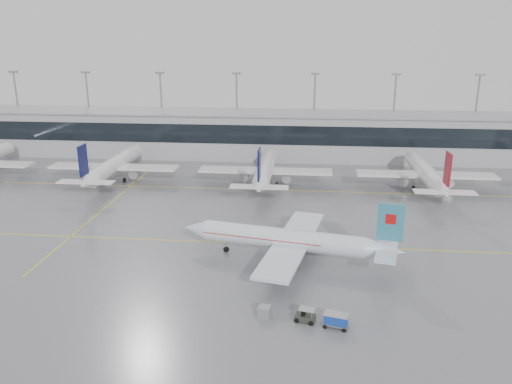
# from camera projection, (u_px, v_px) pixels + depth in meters

# --- Properties ---
(ground) EXTENTS (320.00, 320.00, 0.00)m
(ground) POSITION_uv_depth(u_px,v_px,m) (249.00, 243.00, 80.61)
(ground) COLOR slate
(ground) RESTS_ON ground
(taxi_line_main) EXTENTS (120.00, 0.25, 0.01)m
(taxi_line_main) POSITION_uv_depth(u_px,v_px,m) (249.00, 243.00, 80.61)
(taxi_line_main) COLOR yellow
(taxi_line_main) RESTS_ON ground
(taxi_line_north) EXTENTS (120.00, 0.25, 0.01)m
(taxi_line_north) POSITION_uv_depth(u_px,v_px,m) (264.00, 190.00, 109.13)
(taxi_line_north) COLOR yellow
(taxi_line_north) RESTS_ON ground
(taxi_line_cross) EXTENTS (0.25, 60.00, 0.01)m
(taxi_line_cross) POSITION_uv_depth(u_px,v_px,m) (105.00, 207.00, 97.66)
(taxi_line_cross) COLOR yellow
(taxi_line_cross) RESTS_ON ground
(terminal) EXTENTS (180.00, 15.00, 12.00)m
(terminal) POSITION_uv_depth(u_px,v_px,m) (274.00, 135.00, 137.78)
(terminal) COLOR #9E9DA1
(terminal) RESTS_ON ground
(terminal_glass) EXTENTS (180.00, 0.20, 5.00)m
(terminal_glass) POSITION_uv_depth(u_px,v_px,m) (272.00, 135.00, 130.16)
(terminal_glass) COLOR black
(terminal_glass) RESTS_ON ground
(terminal_roof) EXTENTS (182.00, 16.00, 0.40)m
(terminal_roof) POSITION_uv_depth(u_px,v_px,m) (274.00, 113.00, 135.95)
(terminal_roof) COLOR gray
(terminal_roof) RESTS_ON ground
(light_masts) EXTENTS (156.40, 1.00, 22.60)m
(light_masts) POSITION_uv_depth(u_px,v_px,m) (275.00, 106.00, 141.32)
(light_masts) COLOR gray
(light_masts) RESTS_ON ground
(air_canada_jet) EXTENTS (33.50, 26.41, 10.25)m
(air_canada_jet) POSITION_uv_depth(u_px,v_px,m) (291.00, 240.00, 73.51)
(air_canada_jet) COLOR silver
(air_canada_jet) RESTS_ON ground
(parked_jet_b) EXTENTS (29.64, 36.96, 11.72)m
(parked_jet_b) POSITION_uv_depth(u_px,v_px,m) (114.00, 165.00, 114.80)
(parked_jet_b) COLOR white
(parked_jet_b) RESTS_ON ground
(parked_jet_c) EXTENTS (29.64, 36.96, 11.72)m
(parked_jet_c) POSITION_uv_depth(u_px,v_px,m) (265.00, 169.00, 111.54)
(parked_jet_c) COLOR white
(parked_jet_c) RESTS_ON ground
(parked_jet_d) EXTENTS (29.64, 36.96, 11.72)m
(parked_jet_d) POSITION_uv_depth(u_px,v_px,m) (426.00, 173.00, 108.29)
(parked_jet_d) COLOR white
(parked_jet_d) RESTS_ON ground
(baggage_tug) EXTENTS (3.57, 1.98, 1.70)m
(baggage_tug) POSITION_uv_depth(u_px,v_px,m) (305.00, 317.00, 58.21)
(baggage_tug) COLOR #2A3026
(baggage_tug) RESTS_ON ground
(baggage_cart) EXTENTS (3.07, 2.17, 1.72)m
(baggage_cart) POSITION_uv_depth(u_px,v_px,m) (336.00, 319.00, 56.93)
(baggage_cart) COLOR gray
(baggage_cart) RESTS_ON ground
(gse_unit) EXTENTS (1.65, 1.57, 1.42)m
(gse_unit) POSITION_uv_depth(u_px,v_px,m) (264.00, 312.00, 59.10)
(gse_unit) COLOR gray
(gse_unit) RESTS_ON ground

